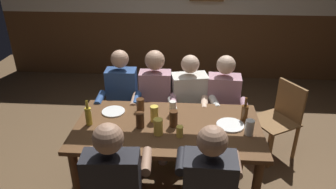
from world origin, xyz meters
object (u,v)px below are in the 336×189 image
at_px(pint_glass_0, 173,108).
at_px(chair_empty_near_right, 280,118).
at_px(pint_glass_2, 180,131).
at_px(pint_glass_6, 174,119).
at_px(pint_glass_8, 154,114).
at_px(dining_table, 168,135).
at_px(person_0, 121,99).
at_px(plate_1, 113,112).
at_px(pint_glass_3, 249,127).
at_px(pint_glass_1, 206,146).
at_px(pint_glass_5, 140,105).
at_px(table_candle, 203,139).
at_px(person_1, 155,100).
at_px(bottle_0, 245,112).
at_px(person_5, 208,187).
at_px(pint_glass_7, 140,120).
at_px(plate_0, 230,125).
at_px(bottle_1, 88,115).
at_px(pint_glass_4, 158,127).
at_px(person_3, 223,103).
at_px(person_2, 190,102).
at_px(person_4, 115,182).

bearing_deg(pint_glass_0, chair_empty_near_right, 22.78).
distance_m(pint_glass_2, pint_glass_6, 0.18).
height_order(pint_glass_2, pint_glass_8, pint_glass_8).
xyz_separation_m(dining_table, person_0, (-0.58, 0.69, 0.01)).
relative_size(plate_1, pint_glass_3, 1.63).
relative_size(pint_glass_1, pint_glass_5, 1.02).
bearing_deg(chair_empty_near_right, pint_glass_1, 110.78).
distance_m(table_candle, pint_glass_0, 0.54).
relative_size(person_1, bottle_0, 5.21).
height_order(plate_1, bottle_0, bottle_0).
relative_size(person_0, person_5, 0.98).
bearing_deg(plate_1, pint_glass_7, -39.52).
height_order(plate_0, pint_glass_6, pint_glass_6).
bearing_deg(pint_glass_5, bottle_1, -146.34).
xyz_separation_m(plate_0, pint_glass_1, (-0.24, -0.43, 0.06)).
xyz_separation_m(table_candle, pint_glass_3, (0.41, 0.16, 0.03)).
relative_size(pint_glass_1, pint_glass_7, 0.89).
distance_m(bottle_1, pint_glass_4, 0.67).
relative_size(pint_glass_6, pint_glass_7, 1.05).
relative_size(table_candle, pint_glass_7, 0.53).
distance_m(person_0, pint_glass_0, 0.79).
bearing_deg(person_0, dining_table, 127.83).
bearing_deg(person_3, pint_glass_2, 64.69).
xyz_separation_m(person_3, pint_glass_2, (-0.46, -0.85, 0.16)).
distance_m(person_2, pint_glass_7, 0.89).
bearing_deg(pint_glass_7, plate_0, 5.48).
relative_size(person_0, person_4, 0.99).
xyz_separation_m(person_2, pint_glass_2, (-0.09, -0.86, 0.16)).
bearing_deg(pint_glass_1, person_0, 130.49).
height_order(pint_glass_3, pint_glass_7, pint_glass_7).
height_order(bottle_1, pint_glass_7, bottle_1).
relative_size(person_4, pint_glass_8, 7.77).
bearing_deg(chair_empty_near_right, bottle_1, 80.52).
relative_size(person_0, pint_glass_1, 9.19).
relative_size(bottle_1, pint_glass_7, 1.67).
xyz_separation_m(plate_1, pint_glass_8, (0.43, -0.14, 0.07)).
bearing_deg(person_4, pint_glass_0, 62.82).
distance_m(chair_empty_near_right, pint_glass_4, 1.62).
relative_size(dining_table, pint_glass_6, 11.02).
distance_m(person_4, table_candle, 0.81).
bearing_deg(person_0, pint_glass_2, 126.97).
relative_size(person_4, plate_0, 4.84).
distance_m(person_2, person_5, 1.40).
relative_size(person_5, plate_1, 5.45).
xyz_separation_m(pint_glass_4, pint_glass_5, (-0.22, 0.41, -0.01)).
distance_m(chair_empty_near_right, pint_glass_1, 1.48).
bearing_deg(pint_glass_2, chair_empty_near_right, 38.21).
distance_m(pint_glass_0, pint_glass_7, 0.38).
bearing_deg(pint_glass_4, plate_1, 143.53).
bearing_deg(person_5, pint_glass_4, 129.06).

